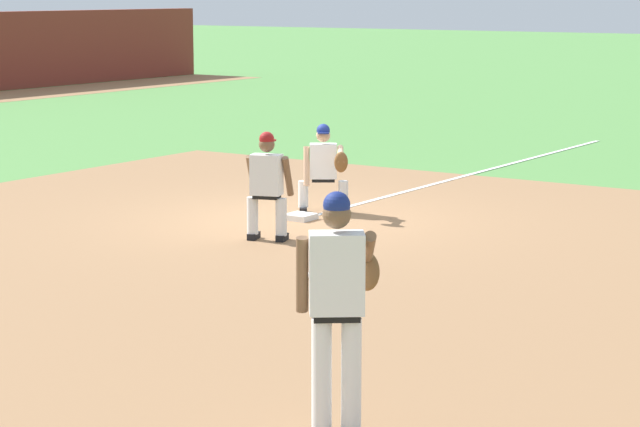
{
  "coord_description": "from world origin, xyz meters",
  "views": [
    {
      "loc": [
        -14.66,
        -10.14,
        3.28
      ],
      "look_at": [
        -5.07,
        -3.73,
        1.22
      ],
      "focal_mm": 70.0,
      "sensor_mm": 36.0,
      "label": 1
    }
  ],
  "objects_px": {
    "pitcher": "(338,299)",
    "baseball": "(310,275)",
    "baserunner": "(267,182)",
    "first_base_bag": "(301,217)",
    "first_baseman": "(325,165)"
  },
  "relations": [
    {
      "from": "first_base_bag",
      "to": "pitcher",
      "type": "xyz_separation_m",
      "value": [
        -7.19,
        -5.31,
        1.01
      ]
    },
    {
      "from": "baseball",
      "to": "pitcher",
      "type": "relative_size",
      "value": 0.04
    },
    {
      "from": "baseball",
      "to": "baserunner",
      "type": "relative_size",
      "value": 0.05
    },
    {
      "from": "baseball",
      "to": "first_baseman",
      "type": "bearing_deg",
      "value": 31.22
    },
    {
      "from": "baseball",
      "to": "pitcher",
      "type": "distance_m",
      "value": 5.29
    },
    {
      "from": "first_base_bag",
      "to": "baserunner",
      "type": "relative_size",
      "value": 0.26
    },
    {
      "from": "baseball",
      "to": "first_baseman",
      "type": "distance_m",
      "value": 4.35
    },
    {
      "from": "pitcher",
      "to": "baserunner",
      "type": "bearing_deg",
      "value": 40.2
    },
    {
      "from": "baseball",
      "to": "baserunner",
      "type": "xyz_separation_m",
      "value": [
        1.53,
        1.72,
        0.76
      ]
    },
    {
      "from": "first_base_bag",
      "to": "first_baseman",
      "type": "distance_m",
      "value": 0.94
    },
    {
      "from": "first_base_bag",
      "to": "baseball",
      "type": "height_order",
      "value": "first_base_bag"
    },
    {
      "from": "pitcher",
      "to": "baserunner",
      "type": "distance_m",
      "value": 7.47
    },
    {
      "from": "first_base_bag",
      "to": "baseball",
      "type": "relative_size",
      "value": 5.14
    },
    {
      "from": "first_base_bag",
      "to": "baserunner",
      "type": "height_order",
      "value": "baserunner"
    },
    {
      "from": "pitcher",
      "to": "baseball",
      "type": "bearing_deg",
      "value": 36.59
    }
  ]
}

